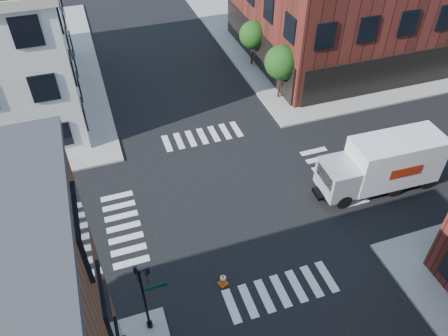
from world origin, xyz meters
TOP-DOWN VIEW (x-y plane):
  - ground at (0.00, 0.00)m, footprint 120.00×120.00m
  - sidewalk_ne at (21.00, 21.00)m, footprint 30.00×30.00m
  - tree_near at (7.56, 9.98)m, footprint 2.69×2.69m
  - tree_far at (7.56, 15.98)m, footprint 2.43×2.43m
  - signal_pole at (-6.72, -6.68)m, footprint 1.29×1.24m
  - box_truck at (9.24, -1.82)m, footprint 8.13×2.71m
  - traffic_cone at (-2.68, -5.60)m, footprint 0.56×0.56m

SIDE VIEW (x-z plane):
  - ground at x=0.00m, z-range 0.00..0.00m
  - sidewalk_ne at x=21.00m, z-range 0.00..0.15m
  - traffic_cone at x=-2.68m, z-range -0.01..0.78m
  - box_truck at x=9.24m, z-range 0.07..3.71m
  - signal_pole at x=-6.72m, z-range 0.56..5.16m
  - tree_far at x=7.56m, z-range 0.84..4.91m
  - tree_near at x=7.56m, z-range 0.91..5.41m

